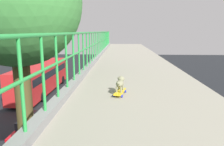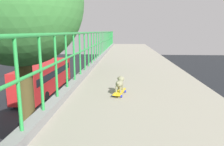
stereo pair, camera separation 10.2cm
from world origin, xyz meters
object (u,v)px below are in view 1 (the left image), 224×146
(toy_skateboard, at_px, (120,92))
(city_bus, at_px, (41,76))
(car_red_taxi_fifth, at_px, (36,127))
(small_dog, at_px, (120,83))

(toy_skateboard, bearing_deg, city_bus, 115.00)
(car_red_taxi_fifth, relative_size, small_dog, 11.90)
(car_red_taxi_fifth, distance_m, toy_skateboard, 11.09)
(city_bus, bearing_deg, toy_skateboard, -65.00)
(city_bus, relative_size, toy_skateboard, 20.63)
(toy_skateboard, relative_size, small_dog, 1.52)
(toy_skateboard, xyz_separation_m, small_dog, (0.01, 0.03, 0.19))
(car_red_taxi_fifth, distance_m, small_dog, 11.15)
(car_red_taxi_fifth, relative_size, city_bus, 0.38)
(car_red_taxi_fifth, xyz_separation_m, small_dog, (5.39, -8.39, 4.99))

